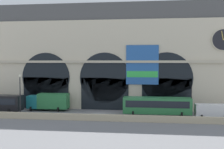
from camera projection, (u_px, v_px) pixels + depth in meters
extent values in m
plane|color=slate|center=(100.00, 115.00, 47.85)|extent=(200.00, 200.00, 0.00)
cube|color=#BCAD8C|center=(95.00, 117.00, 42.95)|extent=(90.00, 0.70, 0.97)
cube|color=beige|center=(107.00, 65.00, 54.83)|extent=(47.71, 4.88, 16.71)
cube|color=#4C4C4C|center=(107.00, 13.00, 54.66)|extent=(47.71, 4.28, 3.29)
cube|color=black|center=(46.00, 93.00, 54.06)|extent=(8.89, 0.20, 5.97)
cylinder|color=black|center=(46.00, 77.00, 53.93)|extent=(9.36, 0.20, 9.36)
cube|color=black|center=(105.00, 94.00, 52.61)|extent=(8.89, 0.20, 5.97)
cylinder|color=black|center=(105.00, 78.00, 52.47)|extent=(9.36, 0.20, 9.36)
cube|color=black|center=(167.00, 95.00, 51.16)|extent=(8.89, 0.20, 5.97)
cylinder|color=black|center=(167.00, 78.00, 51.02)|extent=(9.36, 0.20, 9.36)
cylinder|color=beige|center=(223.00, 40.00, 49.37)|extent=(3.90, 0.25, 3.90)
cylinder|color=black|center=(223.00, 40.00, 49.26)|extent=(3.61, 0.06, 3.61)
cube|color=gold|center=(222.00, 35.00, 49.16)|extent=(0.40, 0.04, 1.53)
cube|color=#2659A5|center=(142.00, 65.00, 51.35)|extent=(5.88, 0.12, 7.17)
cube|color=green|center=(142.00, 74.00, 51.35)|extent=(5.65, 0.04, 1.14)
cube|color=#C0B49A|center=(104.00, 62.00, 52.24)|extent=(47.71, 0.50, 0.44)
cylinder|color=black|center=(9.00, 111.00, 48.02)|extent=(0.28, 1.00, 1.00)
cylinder|color=black|center=(15.00, 109.00, 50.25)|extent=(0.28, 1.00, 1.00)
cube|color=#19727A|center=(34.00, 102.00, 52.13)|extent=(2.00, 2.30, 2.30)
cube|color=#2D7A42|center=(53.00, 101.00, 51.64)|extent=(5.50, 2.30, 2.70)
cylinder|color=black|center=(31.00, 109.00, 51.17)|extent=(0.28, 0.84, 0.84)
cylinder|color=black|center=(36.00, 107.00, 53.22)|extent=(0.28, 0.84, 0.84)
cylinder|color=black|center=(58.00, 109.00, 50.52)|extent=(0.28, 0.84, 0.84)
cylinder|color=black|center=(62.00, 108.00, 52.57)|extent=(0.28, 0.84, 0.84)
cube|color=#2D7A42|center=(157.00, 105.00, 46.25)|extent=(11.00, 2.50, 2.60)
cube|color=black|center=(157.00, 104.00, 44.97)|extent=(10.12, 0.04, 1.10)
cylinder|color=black|center=(133.00, 114.00, 45.69)|extent=(0.28, 1.00, 1.00)
cylinder|color=black|center=(134.00, 112.00, 47.92)|extent=(0.28, 1.00, 1.00)
cylinder|color=black|center=(182.00, 115.00, 44.70)|extent=(0.28, 1.00, 1.00)
cylinder|color=black|center=(180.00, 113.00, 46.93)|extent=(0.28, 1.00, 1.00)
cube|color=white|center=(212.00, 110.00, 44.84)|extent=(5.20, 2.00, 1.86)
cylinder|color=black|center=(202.00, 117.00, 44.22)|extent=(0.28, 0.68, 0.68)
cylinder|color=black|center=(200.00, 115.00, 46.00)|extent=(0.28, 0.68, 0.68)
cylinder|color=black|center=(222.00, 115.00, 45.55)|extent=(0.28, 0.68, 0.68)
cylinder|color=black|center=(20.00, 97.00, 45.18)|extent=(0.16, 0.16, 6.50)
sphere|color=#F2EDCC|center=(20.00, 76.00, 45.02)|extent=(0.44, 0.44, 0.44)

